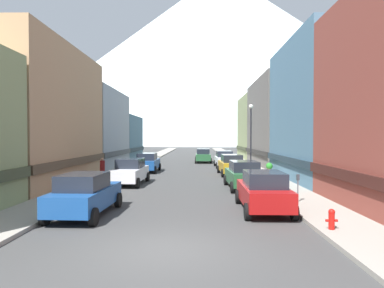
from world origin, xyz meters
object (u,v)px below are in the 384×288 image
car_right_1 (243,175)px  pedestrian_0 (102,169)px  car_left_1 (130,171)px  car_right_0 (263,191)px  car_left_2 (148,162)px  car_right_3 (224,159)px  car_driving_0 (203,156)px  potted_plant_0 (269,167)px  streetlamp_right (251,129)px  fire_hydrant_near (332,218)px  car_left_0 (85,194)px  car_right_2 (231,165)px  parking_meter_near (298,184)px

car_right_1 → pedestrian_0: bearing=159.5°
car_left_1 → car_right_0: 11.20m
car_left_2 → car_right_3: size_ratio=1.00×
car_right_1 → car_right_3: bearing=90.0°
car_left_2 → car_driving_0: (5.40, 11.43, 0.00)m
potted_plant_0 → streetlamp_right: bearing=-164.5°
fire_hydrant_near → streetlamp_right: bearing=90.3°
potted_plant_0 → streetlamp_right: 3.70m
car_left_0 → car_right_3: same height
car_right_3 → potted_plant_0: car_right_3 is taller
car_left_1 → potted_plant_0: 12.08m
potted_plant_0 → car_right_3: bearing=112.9°
car_right_2 → pedestrian_0: (-10.05, -3.85, -0.03)m
car_driving_0 → streetlamp_right: (3.75, -14.65, 3.09)m
car_left_2 → car_right_3: same height
fire_hydrant_near → parking_meter_near: parking_meter_near is taller
streetlamp_right → parking_meter_near: bearing=-88.0°
car_right_0 → fire_hydrant_near: bearing=-63.9°
car_right_3 → parking_meter_near: (1.95, -19.77, 0.11)m
parking_meter_near → pedestrian_0: pedestrian_0 is taller
car_right_3 → parking_meter_near: 19.87m
car_right_2 → car_right_3: bearing=90.0°
car_left_2 → pedestrian_0: size_ratio=2.80×
car_left_0 → car_right_0: 7.66m
potted_plant_0 → streetlamp_right: streetlamp_right is taller
fire_hydrant_near → pedestrian_0: pedestrian_0 is taller
car_left_0 → potted_plant_0: bearing=53.4°
fire_hydrant_near → potted_plant_0: size_ratio=0.74×
car_left_0 → pedestrian_0: 11.29m
fire_hydrant_near → streetlamp_right: 16.90m
fire_hydrant_near → potted_plant_0: 17.07m
car_right_3 → streetlamp_right: (1.55, -8.04, 3.09)m
car_right_3 → potted_plant_0: (3.20, -7.58, -0.19)m
pedestrian_0 → streetlamp_right: 12.39m
car_left_0 → car_right_2: 16.71m
car_right_0 → parking_meter_near: bearing=36.4°
car_left_0 → fire_hydrant_near: car_left_0 is taller
car_left_0 → car_driving_0: size_ratio=1.01×
car_right_0 → car_left_1: bearing=132.7°
streetlamp_right → car_right_1: bearing=-102.8°
car_right_0 → streetlamp_right: (1.55, 13.18, 3.09)m
car_left_0 → car_right_2: (7.60, 14.87, 0.00)m
parking_meter_near → car_left_0: bearing=-166.2°
car_right_0 → pedestrian_0: bearing=134.8°
car_left_2 → parking_meter_near: bearing=-57.4°
car_driving_0 → fire_hydrant_near: car_driving_0 is taller
parking_meter_near → car_right_3: bearing=95.6°
potted_plant_0 → pedestrian_0: size_ratio=0.61×
car_right_0 → fire_hydrant_near: 3.76m
car_left_2 → streetlamp_right: streetlamp_right is taller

